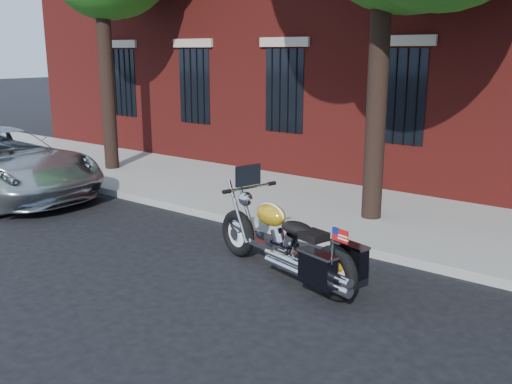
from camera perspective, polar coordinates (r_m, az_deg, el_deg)
The scene contains 4 objects.
ground at distance 8.74m, azimuth -0.24°, elevation -7.12°, with size 120.00×120.00×0.00m, color black.
curb at distance 9.78m, azimuth 4.76°, elevation -4.39°, with size 40.00×0.16×0.15m, color gray.
sidewalk at distance 11.34m, azimuth 9.96°, elevation -1.98°, with size 40.00×3.60×0.15m, color gray.
motorcycle at distance 7.99m, azimuth 3.27°, elevation -5.35°, with size 2.82×1.31×1.50m.
Camera 1 is at (5.03, -6.43, 3.14)m, focal length 40.00 mm.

